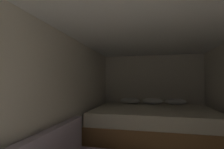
{
  "coord_description": "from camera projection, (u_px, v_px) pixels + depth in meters",
  "views": [
    {
      "loc": [
        -0.05,
        -0.52,
        1.34
      ],
      "look_at": [
        -0.72,
        2.4,
        1.48
      ],
      "focal_mm": 26.83,
      "sensor_mm": 36.0,
      "label": 1
    }
  ],
  "objects": [
    {
      "name": "ceiling_slab",
      "position": [
        154.0,
        25.0,
        2.19
      ],
      "size": [
        2.68,
        4.76,
        0.05
      ],
      "primitive_type": "cube",
      "color": "white",
      "rests_on": "wall_left"
    },
    {
      "name": "wall_left",
      "position": [
        62.0,
        103.0,
        2.43
      ],
      "size": [
        0.05,
        4.76,
        2.07
      ],
      "primitive_type": "cube",
      "color": "beige",
      "rests_on": "ground"
    },
    {
      "name": "wall_back",
      "position": [
        152.0,
        94.0,
        4.49
      ],
      "size": [
        2.68,
        0.05,
        2.07
      ],
      "primitive_type": "cube",
      "color": "beige",
      "rests_on": "ground"
    },
    {
      "name": "bed",
      "position": [
        153.0,
        127.0,
        3.54
      ],
      "size": [
        2.46,
        1.77,
        0.95
      ],
      "color": "olive",
      "rests_on": "ground"
    }
  ]
}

